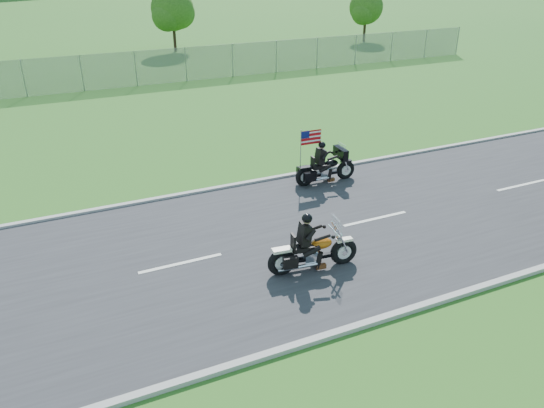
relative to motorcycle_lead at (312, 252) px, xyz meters
name	(u,v)px	position (x,y,z in m)	size (l,w,h in m)	color
ground	(252,248)	(-0.96, 1.60, -0.51)	(420.00, 420.00, 0.00)	#265C1C
road	(252,248)	(-0.96, 1.60, -0.49)	(120.00, 8.00, 0.04)	#28282B
curb_north	(206,190)	(-0.96, 5.65, -0.46)	(120.00, 0.18, 0.12)	#9E9B93
curb_south	(326,337)	(-0.96, -2.45, -0.46)	(120.00, 0.18, 0.12)	#9E9B93
fence	(24,78)	(-5.96, 21.60, 0.49)	(60.00, 0.03, 2.00)	gray
tree_fence_near	(173,11)	(5.08, 31.64, 2.46)	(3.52, 3.28, 4.75)	#382316
tree_fence_far	(366,9)	(21.08, 29.63, 2.13)	(3.08, 2.87, 4.20)	#382316
motorcycle_lead	(312,252)	(0.00, 0.00, 0.00)	(2.41, 0.75, 1.62)	black
motorcycle_follow	(325,169)	(3.05, 4.66, 0.01)	(2.28, 0.75, 1.90)	black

